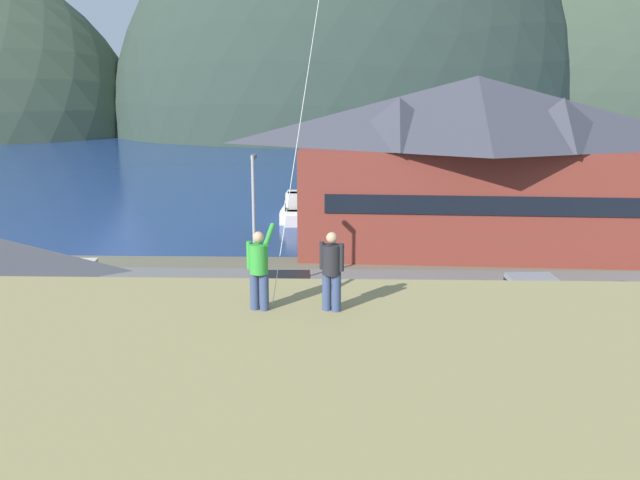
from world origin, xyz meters
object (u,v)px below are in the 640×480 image
object	(u,v)px
parked_car_back_row_left	(372,347)
parked_car_corner_spot	(529,295)
moored_boat_inner_slip	(296,211)
parked_car_front_row_end	(512,360)
moored_boat_wharfside	(296,209)
person_kite_flyer	(259,267)
parked_car_mid_row_far	(285,292)
harbor_lodge	(475,159)
parked_car_front_row_red	(418,309)
person_companion	(332,269)
parking_light_pole	(254,214)
parked_car_front_row_silver	(110,345)
moored_boat_outer_mooring	(383,203)
wharf_dock	(338,208)

from	to	relation	value
parked_car_back_row_left	parked_car_corner_spot	bearing A→B (deg)	41.16
parked_car_corner_spot	moored_boat_inner_slip	bearing A→B (deg)	118.86
parked_car_front_row_end	moored_boat_wharfside	bearing A→B (deg)	107.51
parked_car_back_row_left	person_kite_flyer	xyz separation A→B (m)	(-2.95, -9.74, 5.69)
parked_car_mid_row_far	parked_car_back_row_left	size ratio (longest dim) A/B	1.00
moored_boat_inner_slip	harbor_lodge	bearing A→B (deg)	-36.10
parked_car_mid_row_far	person_kite_flyer	xyz separation A→B (m)	(0.78, -16.27, 5.69)
moored_boat_wharfside	parked_car_back_row_left	xyz separation A→B (m)	(4.66, -29.05, 0.34)
parked_car_mid_row_far	parked_car_front_row_red	bearing A→B (deg)	-20.23
person_companion	parked_car_front_row_red	bearing A→B (deg)	76.08
parked_car_front_row_red	parking_light_pole	world-z (taller)	parking_light_pole
moored_boat_inner_slip	person_kite_flyer	distance (m)	38.46
person_companion	parked_car_front_row_silver	bearing A→B (deg)	130.82
parked_car_corner_spot	parked_car_front_row_red	bearing A→B (deg)	-158.40
moored_boat_outer_mooring	moored_boat_wharfside	bearing A→B (deg)	-156.93
wharf_dock	parking_light_pole	size ratio (longest dim) A/B	1.79
moored_boat_wharfside	parked_car_front_row_silver	xyz separation A→B (m)	(-5.07, -29.15, 0.34)
parked_car_front_row_silver	parked_car_corner_spot	bearing A→B (deg)	21.01
parked_car_front_row_silver	person_kite_flyer	size ratio (longest dim) A/B	2.27
harbor_lodge	moored_boat_inner_slip	distance (m)	15.34
person_companion	harbor_lodge	bearing A→B (deg)	73.86
parked_car_front_row_silver	moored_boat_inner_slip	bearing A→B (deg)	79.70
wharf_dock	moored_boat_outer_mooring	distance (m)	3.65
harbor_lodge	moored_boat_outer_mooring	size ratio (longest dim) A/B	2.91
moored_boat_inner_slip	parked_car_front_row_red	size ratio (longest dim) A/B	1.32
moored_boat_inner_slip	parked_car_corner_spot	distance (m)	24.82
wharf_dock	parked_car_front_row_end	bearing A→B (deg)	-79.23
parked_car_corner_spot	parked_car_back_row_left	size ratio (longest dim) A/B	1.02
harbor_lodge	moored_boat_wharfside	size ratio (longest dim) A/B	3.81
harbor_lodge	person_companion	size ratio (longest dim) A/B	13.23
wharf_dock	parked_car_corner_spot	size ratio (longest dim) A/B	2.87
parking_light_pole	harbor_lodge	bearing A→B (deg)	38.52
moored_boat_wharfside	parked_car_front_row_end	bearing A→B (deg)	-72.49
parked_car_front_row_red	moored_boat_wharfside	bearing A→B (deg)	105.36
parked_car_front_row_end	moored_boat_outer_mooring	bearing A→B (deg)	94.52
harbor_lodge	parked_car_front_row_silver	distance (m)	26.41
wharf_dock	parked_car_front_row_end	size ratio (longest dim) A/B	2.90
wharf_dock	person_companion	size ratio (longest dim) A/B	7.12
person_kite_flyer	moored_boat_wharfside	bearing A→B (deg)	92.52
harbor_lodge	moored_boat_outer_mooring	bearing A→B (deg)	111.69
moored_boat_outer_mooring	moored_boat_inner_slip	bearing A→B (deg)	-151.03
parked_car_mid_row_far	person_kite_flyer	distance (m)	17.26
moored_boat_wharfside	person_kite_flyer	xyz separation A→B (m)	(1.71, -38.78, 6.03)
parked_car_front_row_end	person_kite_flyer	xyz separation A→B (m)	(-7.80, -8.66, 5.69)
moored_boat_wharfside	moored_boat_outer_mooring	distance (m)	7.49
parked_car_front_row_end	parked_car_back_row_left	world-z (taller)	same
moored_boat_outer_mooring	parking_light_pole	xyz separation A→B (m)	(-7.72, -22.35, 3.38)
wharf_dock	person_companion	distance (m)	41.91
parked_car_front_row_end	person_companion	distance (m)	12.10
parked_car_front_row_silver	parked_car_corner_spot	distance (m)	18.35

